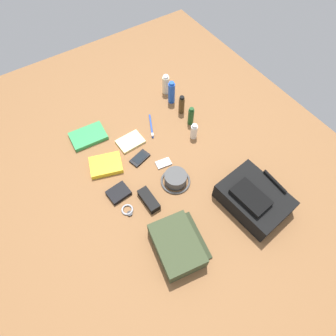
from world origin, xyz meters
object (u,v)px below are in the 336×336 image
(deodorant_spray, at_px, (172,93))
(backpack, at_px, (254,199))
(bucket_hat, at_px, (176,179))
(wristwatch, at_px, (128,210))
(paperback_novel, at_px, (88,136))
(toothbrush, at_px, (151,127))
(toothpaste_tube, at_px, (194,131))
(notepad, at_px, (130,142))
(sunglasses_case, at_px, (149,200))
(wallet, at_px, (119,193))
(cell_phone, at_px, (140,158))
(media_player, at_px, (163,163))
(toiletry_pouch, at_px, (178,245))
(travel_guidebook, at_px, (106,165))
(lotion_bottle, at_px, (166,85))
(shampoo_bottle, at_px, (191,116))
(cologne_bottle, at_px, (182,105))

(deodorant_spray, bearing_deg, backpack, -4.40)
(bucket_hat, distance_m, wristwatch, 0.30)
(paperback_novel, relative_size, toothbrush, 1.24)
(toothpaste_tube, relative_size, notepad, 0.71)
(backpack, distance_m, bucket_hat, 0.41)
(toothbrush, bearing_deg, deodorant_spray, 117.90)
(sunglasses_case, bearing_deg, wallet, -139.75)
(cell_phone, relative_size, media_player, 1.37)
(toiletry_pouch, bearing_deg, travel_guidebook, -173.08)
(travel_guidebook, height_order, wallet, travel_guidebook)
(wallet, bearing_deg, paperback_novel, 171.14)
(toothpaste_tube, height_order, travel_guidebook, toothpaste_tube)
(lotion_bottle, height_order, paperback_novel, lotion_bottle)
(wallet, bearing_deg, cell_phone, 117.49)
(lotion_bottle, height_order, travel_guidebook, lotion_bottle)
(notepad, bearing_deg, deodorant_spray, 108.25)
(lotion_bottle, distance_m, shampoo_bottle, 0.31)
(paperback_novel, distance_m, travel_guidebook, 0.25)
(shampoo_bottle, xyz_separation_m, wristwatch, (0.30, -0.61, -0.05))
(sunglasses_case, bearing_deg, media_player, 128.12)
(shampoo_bottle, xyz_separation_m, media_player, (0.16, -0.30, -0.06))
(bucket_hat, bearing_deg, toiletry_pouch, -32.86)
(toothpaste_tube, height_order, media_player, toothpaste_tube)
(toiletry_pouch, relative_size, wallet, 2.65)
(bucket_hat, relative_size, sunglasses_case, 1.16)
(toothpaste_tube, bearing_deg, notepad, -116.86)
(bucket_hat, bearing_deg, backpack, 38.06)
(cologne_bottle, xyz_separation_m, notepad, (0.04, -0.39, -0.05))
(lotion_bottle, height_order, sunglasses_case, lotion_bottle)
(shampoo_bottle, distance_m, wallet, 0.64)
(toiletry_pouch, bearing_deg, shampoo_bottle, 139.73)
(wristwatch, relative_size, sunglasses_case, 0.51)
(travel_guidebook, bearing_deg, toiletry_pouch, 6.92)
(deodorant_spray, bearing_deg, media_player, -38.99)
(toothpaste_tube, relative_size, media_player, 1.16)
(cologne_bottle, height_order, travel_guidebook, cologne_bottle)
(wristwatch, distance_m, sunglasses_case, 0.12)
(bucket_hat, distance_m, media_player, 0.14)
(backpack, xyz_separation_m, media_player, (-0.46, -0.25, -0.05))
(wallet, xyz_separation_m, sunglasses_case, (0.13, 0.11, 0.01))
(sunglasses_case, bearing_deg, cell_phone, 158.34)
(cell_phone, distance_m, wristwatch, 0.32)
(backpack, bearing_deg, deodorant_spray, 175.60)
(travel_guidebook, xyz_separation_m, notepad, (-0.07, 0.20, -0.01))
(cell_phone, distance_m, wallet, 0.25)
(lotion_bottle, bearing_deg, toothbrush, -49.10)
(cologne_bottle, height_order, paperback_novel, cologne_bottle)
(toiletry_pouch, bearing_deg, bucket_hat, 147.14)
(bucket_hat, bearing_deg, lotion_bottle, 151.16)
(toiletry_pouch, relative_size, toothpaste_tube, 2.73)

